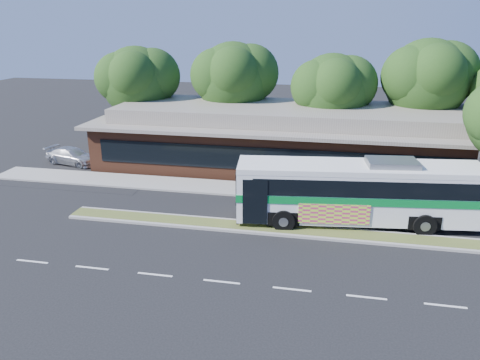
% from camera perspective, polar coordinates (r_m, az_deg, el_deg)
% --- Properties ---
extents(ground, '(120.00, 120.00, 0.00)m').
position_cam_1_polar(ground, '(24.38, 7.45, -6.95)').
color(ground, black).
rests_on(ground, ground).
extents(median_strip, '(26.00, 1.10, 0.15)m').
position_cam_1_polar(median_strip, '(24.89, 7.56, -6.20)').
color(median_strip, '#415022').
rests_on(median_strip, ground).
extents(sidewalk, '(44.00, 2.60, 0.12)m').
position_cam_1_polar(sidewalk, '(30.25, 8.37, -1.63)').
color(sidewalk, gray).
rests_on(sidewalk, ground).
extents(parking_lot, '(14.00, 12.00, 0.01)m').
position_cam_1_polar(parking_lot, '(38.74, -18.90, 2.04)').
color(parking_lot, black).
rests_on(parking_lot, ground).
extents(plaza_building, '(33.20, 11.20, 4.45)m').
position_cam_1_polar(plaza_building, '(35.96, 9.15, 5.09)').
color(plaza_building, '#5A2E1C').
rests_on(plaza_building, ground).
extents(tree_bg_a, '(6.47, 5.80, 8.63)m').
position_cam_1_polar(tree_bg_a, '(40.58, -11.88, 11.86)').
color(tree_bg_a, black).
rests_on(tree_bg_a, ground).
extents(tree_bg_b, '(6.69, 6.00, 9.00)m').
position_cam_1_polar(tree_bg_b, '(39.12, -0.18, 12.41)').
color(tree_bg_b, black).
rests_on(tree_bg_b, ground).
extents(tree_bg_c, '(6.24, 5.60, 8.26)m').
position_cam_1_polar(tree_bg_c, '(37.41, 11.77, 10.88)').
color(tree_bg_c, black).
rests_on(tree_bg_c, ground).
extents(tree_bg_d, '(6.91, 6.20, 9.37)m').
position_cam_1_polar(tree_bg_d, '(39.00, 22.46, 11.41)').
color(tree_bg_d, black).
rests_on(tree_bg_d, ground).
extents(transit_bus, '(13.24, 4.36, 3.65)m').
position_cam_1_polar(transit_bus, '(25.85, 14.39, -0.99)').
color(transit_bus, white).
rests_on(transit_bus, ground).
extents(sedan, '(4.66, 2.67, 1.27)m').
position_cam_1_polar(sedan, '(38.37, -19.77, 2.77)').
color(sedan, '#AFB1B7').
rests_on(sedan, ground).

